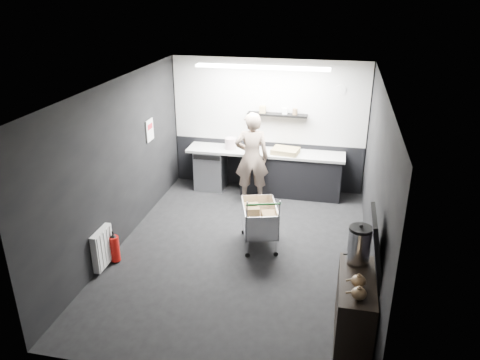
# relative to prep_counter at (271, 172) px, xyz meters

# --- Properties ---
(floor) EXTENTS (5.50, 5.50, 0.00)m
(floor) POSITION_rel_prep_counter_xyz_m (-0.14, -2.42, -0.46)
(floor) COLOR black
(floor) RESTS_ON ground
(ceiling) EXTENTS (5.50, 5.50, 0.00)m
(ceiling) POSITION_rel_prep_counter_xyz_m (-0.14, -2.42, 2.24)
(ceiling) COLOR white
(ceiling) RESTS_ON wall_back
(wall_back) EXTENTS (5.50, 0.00, 5.50)m
(wall_back) POSITION_rel_prep_counter_xyz_m (-0.14, 0.33, 0.89)
(wall_back) COLOR black
(wall_back) RESTS_ON floor
(wall_front) EXTENTS (5.50, 0.00, 5.50)m
(wall_front) POSITION_rel_prep_counter_xyz_m (-0.14, -5.17, 0.89)
(wall_front) COLOR black
(wall_front) RESTS_ON floor
(wall_left) EXTENTS (0.00, 5.50, 5.50)m
(wall_left) POSITION_rel_prep_counter_xyz_m (-2.14, -2.42, 0.89)
(wall_left) COLOR black
(wall_left) RESTS_ON floor
(wall_right) EXTENTS (0.00, 5.50, 5.50)m
(wall_right) POSITION_rel_prep_counter_xyz_m (1.86, -2.42, 0.89)
(wall_right) COLOR black
(wall_right) RESTS_ON floor
(kitchen_wall_panel) EXTENTS (3.95, 0.02, 1.70)m
(kitchen_wall_panel) POSITION_rel_prep_counter_xyz_m (-0.14, 0.31, 1.39)
(kitchen_wall_panel) COLOR silver
(kitchen_wall_panel) RESTS_ON wall_back
(dado_panel) EXTENTS (3.95, 0.02, 1.00)m
(dado_panel) POSITION_rel_prep_counter_xyz_m (-0.14, 0.31, 0.04)
(dado_panel) COLOR black
(dado_panel) RESTS_ON wall_back
(floating_shelf) EXTENTS (1.20, 0.22, 0.04)m
(floating_shelf) POSITION_rel_prep_counter_xyz_m (0.06, 0.20, 1.16)
(floating_shelf) COLOR black
(floating_shelf) RESTS_ON wall_back
(wall_clock) EXTENTS (0.20, 0.03, 0.20)m
(wall_clock) POSITION_rel_prep_counter_xyz_m (1.26, 0.30, 1.69)
(wall_clock) COLOR silver
(wall_clock) RESTS_ON wall_back
(poster) EXTENTS (0.02, 0.30, 0.40)m
(poster) POSITION_rel_prep_counter_xyz_m (-2.12, -1.12, 1.09)
(poster) COLOR white
(poster) RESTS_ON wall_left
(poster_red_band) EXTENTS (0.02, 0.22, 0.10)m
(poster_red_band) POSITION_rel_prep_counter_xyz_m (-2.11, -1.12, 1.16)
(poster_red_band) COLOR red
(poster_red_band) RESTS_ON poster
(radiator) EXTENTS (0.10, 0.50, 0.60)m
(radiator) POSITION_rel_prep_counter_xyz_m (-2.08, -3.32, -0.11)
(radiator) COLOR silver
(radiator) RESTS_ON wall_left
(ceiling_strip) EXTENTS (2.40, 0.20, 0.04)m
(ceiling_strip) POSITION_rel_prep_counter_xyz_m (-0.14, -0.57, 2.21)
(ceiling_strip) COLOR white
(ceiling_strip) RESTS_ON ceiling
(prep_counter) EXTENTS (3.20, 0.61, 0.90)m
(prep_counter) POSITION_rel_prep_counter_xyz_m (0.00, 0.00, 0.00)
(prep_counter) COLOR black
(prep_counter) RESTS_ON floor
(person) EXTENTS (0.74, 0.56, 1.82)m
(person) POSITION_rel_prep_counter_xyz_m (-0.32, -0.45, 0.45)
(person) COLOR beige
(person) RESTS_ON floor
(shopping_cart) EXTENTS (0.77, 1.04, 0.99)m
(shopping_cart) POSITION_rel_prep_counter_xyz_m (0.13, -2.14, 0.01)
(shopping_cart) COLOR silver
(shopping_cart) RESTS_ON floor
(sideboard) EXTENTS (0.48, 1.13, 1.69)m
(sideboard) POSITION_rel_prep_counter_xyz_m (1.64, -4.05, 0.08)
(sideboard) COLOR black
(sideboard) RESTS_ON floor
(fire_extinguisher) EXTENTS (0.16, 0.16, 0.52)m
(fire_extinguisher) POSITION_rel_prep_counter_xyz_m (-1.99, -3.13, -0.21)
(fire_extinguisher) COLOR #B5100C
(fire_extinguisher) RESTS_ON floor
(cardboard_box) EXTENTS (0.57, 0.47, 0.10)m
(cardboard_box) POSITION_rel_prep_counter_xyz_m (0.28, -0.05, 0.49)
(cardboard_box) COLOR #9D8754
(cardboard_box) RESTS_ON prep_counter
(pink_tub) EXTENTS (0.23, 0.23, 0.23)m
(pink_tub) POSITION_rel_prep_counter_xyz_m (-0.85, 0.00, 0.56)
(pink_tub) COLOR beige
(pink_tub) RESTS_ON prep_counter
(white_container) EXTENTS (0.18, 0.16, 0.14)m
(white_container) POSITION_rel_prep_counter_xyz_m (-0.39, -0.05, 0.51)
(white_container) COLOR silver
(white_container) RESTS_ON prep_counter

